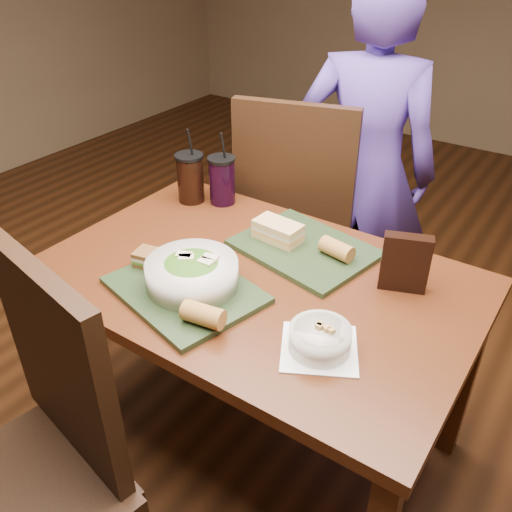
# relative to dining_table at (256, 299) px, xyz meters

# --- Properties ---
(ground) EXTENTS (6.00, 6.00, 0.00)m
(ground) POSITION_rel_dining_table_xyz_m (0.00, 0.00, -0.66)
(ground) COLOR #381C0B
(ground) RESTS_ON ground
(dining_table) EXTENTS (1.30, 0.85, 0.75)m
(dining_table) POSITION_rel_dining_table_xyz_m (0.00, 0.00, 0.00)
(dining_table) COLOR #48210E
(dining_table) RESTS_ON ground
(chair_near) EXTENTS (0.54, 0.54, 1.06)m
(chair_near) POSITION_rel_dining_table_xyz_m (-0.15, -0.72, -0.07)
(chair_near) COLOR black
(chair_near) RESTS_ON ground
(chair_far) EXTENTS (0.59, 0.60, 1.11)m
(chair_far) POSITION_rel_dining_table_xyz_m (-0.20, 0.67, -0.05)
(chair_far) COLOR black
(chair_far) RESTS_ON ground
(diner) EXTENTS (0.64, 0.49, 1.56)m
(diner) POSITION_rel_dining_table_xyz_m (-0.03, 0.83, 0.12)
(diner) COLOR #4C348F
(diner) RESTS_ON ground
(tray_near) EXTENTS (0.48, 0.41, 0.02)m
(tray_near) POSITION_rel_dining_table_xyz_m (-0.12, -0.19, 0.10)
(tray_near) COLOR #202F18
(tray_near) RESTS_ON dining_table
(tray_far) EXTENTS (0.47, 0.40, 0.02)m
(tray_far) POSITION_rel_dining_table_xyz_m (0.05, 0.20, 0.10)
(tray_far) COLOR #202F18
(tray_far) RESTS_ON dining_table
(salad_bowl) EXTENTS (0.27, 0.27, 0.09)m
(salad_bowl) POSITION_rel_dining_table_xyz_m (-0.11, -0.16, 0.15)
(salad_bowl) COLOR silver
(salad_bowl) RESTS_ON tray_near
(soup_bowl) EXTENTS (0.26, 0.26, 0.08)m
(soup_bowl) POSITION_rel_dining_table_xyz_m (0.32, -0.18, 0.13)
(soup_bowl) COLOR white
(soup_bowl) RESTS_ON dining_table
(sandwich_near) EXTENTS (0.11, 0.09, 0.05)m
(sandwich_near) POSITION_rel_dining_table_xyz_m (-0.28, -0.15, 0.13)
(sandwich_near) COLOR #593819
(sandwich_near) RESTS_ON tray_near
(sandwich_far) EXTENTS (0.16, 0.10, 0.06)m
(sandwich_far) POSITION_rel_dining_table_xyz_m (-0.05, 0.19, 0.14)
(sandwich_far) COLOR tan
(sandwich_far) RESTS_ON tray_far
(baguette_near) EXTENTS (0.12, 0.07, 0.06)m
(baguette_near) POSITION_rel_dining_table_xyz_m (0.03, -0.28, 0.14)
(baguette_near) COLOR #AD7533
(baguette_near) RESTS_ON tray_near
(baguette_far) EXTENTS (0.12, 0.07, 0.05)m
(baguette_far) POSITION_rel_dining_table_xyz_m (0.16, 0.21, 0.14)
(baguette_far) COLOR #AD7533
(baguette_far) RESTS_ON tray_far
(cup_cola) EXTENTS (0.11, 0.11, 0.29)m
(cup_cola) POSITION_rel_dining_table_xyz_m (-0.49, 0.28, 0.18)
(cup_cola) COLOR black
(cup_cola) RESTS_ON dining_table
(cup_berry) EXTENTS (0.10, 0.10, 0.28)m
(cup_berry) POSITION_rel_dining_table_xyz_m (-0.38, 0.34, 0.18)
(cup_berry) COLOR black
(cup_berry) RESTS_ON dining_table
(chip_bag) EXTENTS (0.14, 0.09, 0.18)m
(chip_bag) POSITION_rel_dining_table_xyz_m (0.39, 0.19, 0.18)
(chip_bag) COLOR black
(chip_bag) RESTS_ON dining_table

